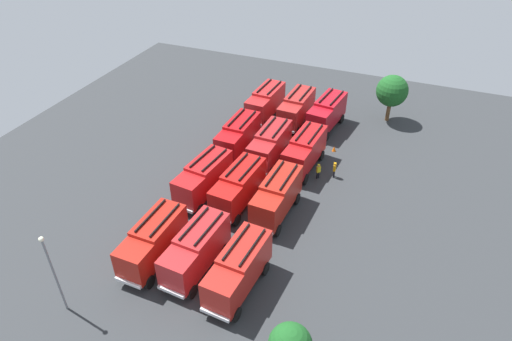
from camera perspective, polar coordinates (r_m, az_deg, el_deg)
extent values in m
plane|color=#2D3033|center=(46.87, 0.00, -1.39)|extent=(63.15, 63.15, 0.00)
cube|color=#AE1E1F|center=(55.53, 0.14, 7.53)|extent=(2.35, 2.63, 2.60)
cube|color=#8C9EAD|center=(54.55, -0.34, 7.35)|extent=(0.21, 2.13, 1.46)
cube|color=#AE1E1F|center=(58.29, 1.64, 9.11)|extent=(4.94, 2.78, 2.90)
cube|color=black|center=(57.37, 2.30, 10.38)|extent=(4.32, 0.38, 0.12)
cube|color=black|center=(57.87, 1.03, 10.64)|extent=(4.32, 0.38, 0.12)
cube|color=silver|center=(55.14, -0.40, 5.95)|extent=(0.34, 2.38, 0.28)
cylinder|color=black|center=(55.68, 1.17, 5.78)|extent=(1.12, 0.42, 1.10)
cylinder|color=black|center=(56.58, -1.06, 6.30)|extent=(1.12, 0.42, 1.10)
cylinder|color=black|center=(59.63, 3.15, 7.88)|extent=(1.12, 0.42, 1.10)
cylinder|color=black|center=(60.47, 1.04, 8.34)|extent=(1.12, 0.42, 1.10)
cube|color=#AE1013|center=(48.52, -3.48, 2.97)|extent=(2.25, 2.55, 2.60)
cube|color=#8C9EAD|center=(47.57, -4.05, 2.66)|extent=(0.12, 2.13, 1.46)
cube|color=#AE1013|center=(51.11, -1.75, 5.05)|extent=(4.85, 2.60, 2.90)
cube|color=black|center=(50.08, -1.06, 6.44)|extent=(4.32, 0.21, 0.12)
cube|color=black|center=(50.60, -2.49, 6.74)|extent=(4.32, 0.21, 0.12)
cube|color=silver|center=(48.26, -4.06, 1.11)|extent=(0.25, 2.38, 0.28)
cylinder|color=black|center=(48.77, -2.26, 1.02)|extent=(1.11, 0.37, 1.10)
cylinder|color=black|center=(49.69, -4.76, 1.64)|extent=(1.11, 0.37, 1.10)
cylinder|color=black|center=(52.50, 0.03, 3.80)|extent=(1.11, 0.37, 1.10)
cylinder|color=black|center=(53.36, -2.35, 4.33)|extent=(1.11, 0.37, 1.10)
cube|color=#AE1718|center=(42.59, -8.46, -2.64)|extent=(2.47, 2.73, 2.60)
cube|color=#8C9EAD|center=(41.76, -9.33, -3.08)|extent=(0.32, 2.12, 1.46)
cube|color=#AE1718|center=(44.73, -5.88, -0.08)|extent=(5.05, 3.02, 2.90)
cube|color=black|center=(43.51, -5.24, 1.35)|extent=(4.31, 0.60, 0.12)
cube|color=black|center=(44.18, -6.74, 1.83)|extent=(4.31, 0.60, 0.12)
cube|color=silver|center=(42.59, -9.26, -4.73)|extent=(0.47, 2.38, 0.28)
cylinder|color=black|center=(42.86, -7.13, -4.90)|extent=(1.13, 0.47, 1.10)
cylinder|color=black|center=(44.04, -9.70, -3.90)|extent=(1.13, 0.47, 1.10)
cylinder|color=black|center=(45.98, -3.68, -1.45)|extent=(1.13, 0.47, 1.10)
cylinder|color=black|center=(47.08, -6.17, -0.61)|extent=(1.13, 0.47, 1.10)
cube|color=#A41C12|center=(36.85, -14.97, -11.03)|extent=(2.26, 2.55, 2.60)
cube|color=#8C9EAD|center=(36.11, -16.03, -11.75)|extent=(0.13, 2.13, 1.46)
cube|color=#A41C12|center=(38.64, -11.98, -7.53)|extent=(4.85, 2.61, 2.90)
cube|color=black|center=(37.28, -11.39, -6.08)|extent=(4.32, 0.22, 0.12)
cube|color=black|center=(37.94, -13.13, -5.49)|extent=(4.32, 0.22, 0.12)
cube|color=silver|center=(37.09, -15.80, -13.45)|extent=(0.25, 2.38, 0.28)
cylinder|color=black|center=(37.30, -13.26, -13.48)|extent=(1.11, 0.37, 1.10)
cylinder|color=black|center=(38.46, -16.26, -12.22)|extent=(1.11, 0.37, 1.10)
cylinder|color=black|center=(39.95, -9.29, -8.77)|extent=(1.11, 0.37, 1.10)
cylinder|color=black|center=(41.03, -12.17, -7.75)|extent=(1.11, 0.37, 1.10)
cube|color=maroon|center=(54.23, 4.18, 6.70)|extent=(2.32, 2.60, 2.60)
cube|color=#8C9EAD|center=(53.22, 3.77, 6.51)|extent=(0.18, 2.13, 1.46)
cube|color=maroon|center=(57.08, 5.49, 8.35)|extent=(4.92, 2.73, 2.90)
cube|color=black|center=(56.19, 6.24, 9.63)|extent=(4.32, 0.33, 0.12)
cube|color=black|center=(56.59, 4.92, 9.91)|extent=(4.32, 0.33, 0.12)
cube|color=silver|center=(53.82, 3.65, 5.07)|extent=(0.32, 2.38, 0.28)
cylinder|color=black|center=(54.48, 5.21, 4.91)|extent=(1.12, 0.40, 1.10)
cylinder|color=black|center=(55.20, 2.87, 5.46)|extent=(1.12, 0.40, 1.10)
cylinder|color=black|center=(58.55, 6.91, 7.11)|extent=(1.12, 0.40, 1.10)
cylinder|color=black|center=(59.22, 4.71, 7.60)|extent=(1.12, 0.40, 1.10)
cube|color=maroon|center=(46.88, 0.61, 1.75)|extent=(2.28, 2.57, 2.60)
cube|color=#8C9EAD|center=(45.90, 0.09, 1.41)|extent=(0.15, 2.13, 1.46)
cube|color=maroon|center=(49.52, 2.23, 3.95)|extent=(4.88, 2.65, 2.90)
cube|color=black|center=(48.51, 3.03, 5.36)|extent=(4.32, 0.26, 0.12)
cube|color=black|center=(48.94, 1.52, 5.69)|extent=(4.32, 0.26, 0.12)
cube|color=silver|center=(46.63, 0.01, -0.17)|extent=(0.28, 2.38, 0.28)
cylinder|color=black|center=(47.23, 1.83, -0.26)|extent=(1.11, 0.39, 1.10)
cylinder|color=black|center=(48.01, -0.81, 0.42)|extent=(1.11, 0.39, 1.10)
cylinder|color=black|center=(51.03, 3.95, 2.67)|extent=(1.11, 0.39, 1.10)
cylinder|color=black|center=(51.75, 1.46, 3.26)|extent=(1.11, 0.39, 1.10)
cube|color=#AF1411|center=(41.07, -3.87, -3.94)|extent=(2.39, 2.67, 2.60)
cube|color=#8C9EAD|center=(40.19, -4.63, -4.44)|extent=(0.25, 2.12, 1.46)
cube|color=#AF1411|center=(43.36, -1.57, -1.17)|extent=(4.98, 2.87, 2.90)
cube|color=black|center=(42.18, -0.78, 0.29)|extent=(4.32, 0.46, 0.12)
cube|color=black|center=(42.72, -2.42, 0.77)|extent=(4.32, 0.46, 0.12)
cube|color=silver|center=(41.04, -4.64, -6.12)|extent=(0.39, 2.38, 0.28)
cylinder|color=black|center=(41.48, -2.48, -6.23)|extent=(1.12, 0.44, 1.10)
cylinder|color=black|center=(42.43, -5.33, -5.24)|extent=(1.12, 0.44, 1.10)
cylinder|color=black|center=(44.80, 0.54, -2.51)|extent=(1.12, 0.44, 1.10)
cylinder|color=black|center=(45.69, -2.16, -1.67)|extent=(1.12, 0.44, 1.10)
cube|color=#AC1F21|center=(35.52, -9.73, -12.31)|extent=(2.37, 2.65, 2.60)
cube|color=#8C9EAD|center=(34.76, -10.78, -13.08)|extent=(0.23, 2.13, 1.46)
cube|color=#AC1F21|center=(37.36, -6.71, -8.67)|extent=(4.97, 2.83, 2.90)
cube|color=black|center=(36.00, -5.95, -7.23)|extent=(4.32, 0.43, 0.12)
cube|color=black|center=(36.59, -7.80, -6.55)|extent=(4.32, 0.43, 0.12)
cube|color=silver|center=(35.78, -10.65, -14.79)|extent=(0.37, 2.38, 0.28)
cylinder|color=black|center=(36.08, -8.04, -14.85)|extent=(1.12, 0.43, 1.10)
cylinder|color=black|center=(37.10, -11.23, -13.45)|extent=(1.12, 0.43, 1.10)
cylinder|color=black|center=(38.79, -4.07, -9.94)|extent=(1.12, 0.43, 1.10)
cylinder|color=black|center=(39.74, -7.11, -8.80)|extent=(1.12, 0.43, 1.10)
cube|color=#AB111B|center=(53.67, 7.90, 6.11)|extent=(2.50, 2.76, 2.60)
cube|color=#8C9EAD|center=(52.66, 7.48, 5.93)|extent=(0.35, 2.12, 1.46)
cube|color=#AB111B|center=(56.50, 9.31, 7.73)|extent=(5.08, 3.09, 2.90)
cube|color=black|center=(55.61, 10.12, 8.99)|extent=(4.30, 0.67, 0.12)
cube|color=black|center=(56.01, 8.80, 9.33)|extent=(4.30, 0.67, 0.12)
cube|color=silver|center=(53.27, 7.29, 4.49)|extent=(0.50, 2.38, 0.28)
cylinder|color=black|center=(53.93, 8.86, 4.26)|extent=(1.14, 0.49, 1.10)
cylinder|color=black|center=(54.65, 6.53, 4.93)|extent=(1.14, 0.49, 1.10)
cylinder|color=black|center=(57.97, 10.69, 6.42)|extent=(1.14, 0.49, 1.10)
cylinder|color=black|center=(58.65, 8.50, 7.02)|extent=(1.14, 0.49, 1.10)
cube|color=#AE1417|center=(46.14, 5.02, 0.99)|extent=(2.38, 2.66, 2.60)
cube|color=#8C9EAD|center=(45.15, 4.53, 0.64)|extent=(0.24, 2.13, 1.46)
cube|color=#AE1417|center=(48.82, 6.59, 3.22)|extent=(4.97, 2.85, 2.90)
cube|color=black|center=(47.82, 7.48, 4.61)|extent=(4.32, 0.44, 0.12)
cube|color=black|center=(48.20, 5.95, 4.99)|extent=(4.32, 0.44, 0.12)
cube|color=silver|center=(45.89, 4.38, -0.95)|extent=(0.38, 2.38, 0.28)
cylinder|color=black|center=(46.56, 6.19, -1.08)|extent=(1.12, 0.43, 1.10)
cylinder|color=black|center=(47.23, 3.49, -0.31)|extent=(1.12, 0.43, 1.10)
cylinder|color=black|center=(50.40, 8.22, 1.90)|extent=(1.12, 0.43, 1.10)
cylinder|color=black|center=(51.02, 5.69, 2.57)|extent=(1.12, 0.43, 1.10)
cube|color=#A21F15|center=(39.90, 1.28, -5.24)|extent=(2.31, 2.59, 2.60)
cube|color=#8C9EAD|center=(38.97, 0.66, -5.81)|extent=(0.17, 2.13, 1.46)
cube|color=#A21F15|center=(42.33, 3.18, -2.27)|extent=(4.90, 2.71, 2.90)
cube|color=black|center=(41.19, 4.14, -0.78)|extent=(4.32, 0.31, 0.12)
cube|color=black|center=(41.59, 2.37, -0.32)|extent=(4.32, 0.31, 0.12)
cube|color=silver|center=(39.85, 0.56, -7.52)|extent=(0.30, 2.38, 0.28)
cylinder|color=black|center=(40.46, 2.71, -7.53)|extent=(1.11, 0.40, 1.10)
cylinder|color=black|center=(41.16, -0.40, -6.59)|extent=(1.11, 0.40, 1.10)
cylinder|color=black|center=(43.96, 5.15, -3.55)|extent=(1.11, 0.40, 1.10)
cylinder|color=black|center=(44.60, 2.26, -2.75)|extent=(1.11, 0.40, 1.10)
cube|color=#A91F19|center=(33.78, -4.26, -15.04)|extent=(2.37, 2.65, 2.60)
cube|color=#8C9EAD|center=(32.99, -5.22, -15.93)|extent=(0.23, 2.13, 1.46)
cube|color=#A91F19|center=(35.68, -1.43, -11.02)|extent=(4.96, 2.83, 2.90)
cube|color=black|center=(34.33, -0.44, -9.59)|extent=(4.32, 0.42, 0.12)
cube|color=black|center=(34.79, -2.49, -8.87)|extent=(4.32, 0.42, 0.12)
cube|color=silver|center=(34.06, -5.22, -17.64)|extent=(0.37, 2.38, 0.28)
cylinder|color=black|center=(34.51, -2.50, -17.61)|extent=(1.12, 0.43, 1.10)
cylinder|color=black|center=(35.31, -6.07, -16.15)|extent=(1.12, 0.43, 1.10)
cylinder|color=black|center=(37.29, 1.15, -12.21)|extent=(1.12, 0.43, 1.10)
cylinder|color=black|center=(38.03, -2.18, -11.02)|extent=(1.12, 0.43, 1.10)
cylinder|color=black|center=(48.07, 9.79, -0.33)|extent=(0.16, 0.16, 0.81)
cylinder|color=black|center=(47.90, 9.75, -0.47)|extent=(0.16, 0.16, 0.81)
cube|color=orange|center=(47.55, 9.86, 0.34)|extent=(0.43, 0.26, 0.70)
sphere|color=#9E704C|center=(47.29, 9.92, 0.80)|extent=(0.23, 0.23, 0.23)
cylinder|color=orange|center=(47.24, 9.93, 0.89)|extent=(0.29, 0.29, 0.07)
cylinder|color=black|center=(47.49, 7.69, -0.61)|extent=(0.16, 0.16, 0.79)
cylinder|color=black|center=(47.60, 7.90, -0.54)|extent=(0.16, 0.16, 0.79)
cube|color=gold|center=(47.12, 7.87, 0.15)|extent=(0.48, 0.45, 0.69)
sphere|color=tan|center=(46.86, 7.91, 0.61)|extent=(0.22, 0.22, 0.22)
cylinder|color=gold|center=(46.81, 7.92, 0.70)|extent=(0.28, 0.28, 0.07)
cylinder|color=brown|center=(59.59, 16.29, 7.13)|extent=(0.48, 0.48, 2.41)
sphere|color=#19511E|center=(58.36, 16.75, 9.58)|extent=(3.86, 3.86, 3.86)
cone|color=#F2600C|center=(52.22, 9.79, 2.72)|extent=(0.43, 0.43, 0.62)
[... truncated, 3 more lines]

